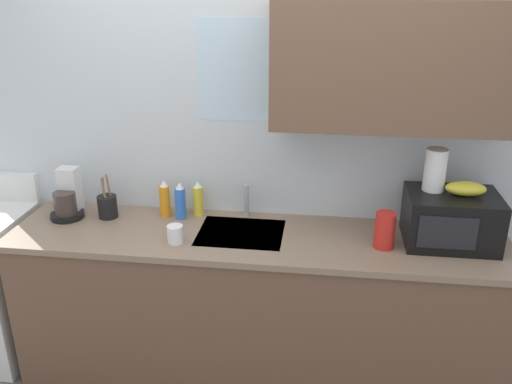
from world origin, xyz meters
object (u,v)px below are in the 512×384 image
at_px(dish_soap_bottle_yellow, 198,199).
at_px(mug_white, 175,234).
at_px(banana_bunch, 466,189).
at_px(utensil_crock, 107,206).
at_px(cereal_canister, 385,230).
at_px(dish_soap_bottle_orange, 165,199).
at_px(paper_towel_roll, 435,170).
at_px(dish_soap_bottle_blue, 180,202).
at_px(coffee_maker, 68,199).
at_px(microwave, 451,219).

relative_size(dish_soap_bottle_yellow, mug_white, 2.20).
height_order(banana_bunch, utensil_crock, banana_bunch).
relative_size(dish_soap_bottle_yellow, cereal_canister, 1.10).
relative_size(dish_soap_bottle_orange, cereal_canister, 1.15).
distance_m(paper_towel_roll, mug_white, 1.38).
bearing_deg(mug_white, dish_soap_bottle_yellow, 83.64).
relative_size(dish_soap_bottle_blue, utensil_crock, 0.83).
bearing_deg(banana_bunch, coffee_maker, 178.46).
bearing_deg(paper_towel_roll, dish_soap_bottle_yellow, 174.67).
height_order(dish_soap_bottle_orange, utensil_crock, utensil_crock).
bearing_deg(microwave, paper_towel_roll, 152.62).
bearing_deg(paper_towel_roll, dish_soap_bottle_orange, 176.81).
bearing_deg(cereal_canister, dish_soap_bottle_yellow, 165.42).
bearing_deg(dish_soap_bottle_yellow, dish_soap_bottle_blue, -148.54).
distance_m(microwave, mug_white, 1.43).
bearing_deg(dish_soap_bottle_blue, cereal_canister, -10.75).
xyz_separation_m(dish_soap_bottle_yellow, mug_white, (-0.04, -0.36, -0.05)).
xyz_separation_m(coffee_maker, dish_soap_bottle_yellow, (0.74, 0.11, -0.01)).
bearing_deg(dish_soap_bottle_yellow, cereal_canister, -14.58).
bearing_deg(cereal_canister, coffee_maker, 174.90).
xyz_separation_m(dish_soap_bottle_yellow, dish_soap_bottle_blue, (-0.09, -0.06, 0.00)).
distance_m(microwave, dish_soap_bottle_yellow, 1.38).
height_order(paper_towel_roll, utensil_crock, paper_towel_roll).
bearing_deg(microwave, utensil_crock, 177.83).
distance_m(paper_towel_roll, cereal_canister, 0.40).
xyz_separation_m(paper_towel_roll, utensil_crock, (-1.78, 0.02, -0.31)).
relative_size(banana_bunch, paper_towel_roll, 0.91).
xyz_separation_m(paper_towel_roll, coffee_maker, (-2.01, 0.01, -0.28)).
xyz_separation_m(microwave, utensil_crock, (-1.88, 0.07, -0.07)).
height_order(dish_soap_bottle_yellow, mug_white, dish_soap_bottle_yellow).
relative_size(dish_soap_bottle_yellow, dish_soap_bottle_blue, 0.96).
height_order(dish_soap_bottle_blue, utensil_crock, utensil_crock).
bearing_deg(dish_soap_bottle_orange, microwave, -4.87).
distance_m(coffee_maker, utensil_crock, 0.23).
distance_m(paper_towel_roll, utensil_crock, 1.81).
bearing_deg(dish_soap_bottle_yellow, mug_white, -96.36).
bearing_deg(utensil_crock, microwave, -2.17).
bearing_deg(dish_soap_bottle_orange, cereal_canister, -10.73).
bearing_deg(paper_towel_roll, cereal_canister, -147.99).
relative_size(cereal_canister, utensil_crock, 0.72).
distance_m(dish_soap_bottle_blue, dish_soap_bottle_orange, 0.10).
relative_size(microwave, paper_towel_roll, 2.09).
distance_m(cereal_canister, mug_white, 1.08).
relative_size(microwave, utensil_crock, 1.76).
bearing_deg(coffee_maker, utensil_crock, 2.86).
distance_m(dish_soap_bottle_yellow, cereal_canister, 1.07).
distance_m(dish_soap_bottle_blue, cereal_canister, 1.14).
bearing_deg(utensil_crock, paper_towel_roll, -0.64).
distance_m(microwave, paper_towel_roll, 0.27).
height_order(cereal_canister, mug_white, cereal_canister).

